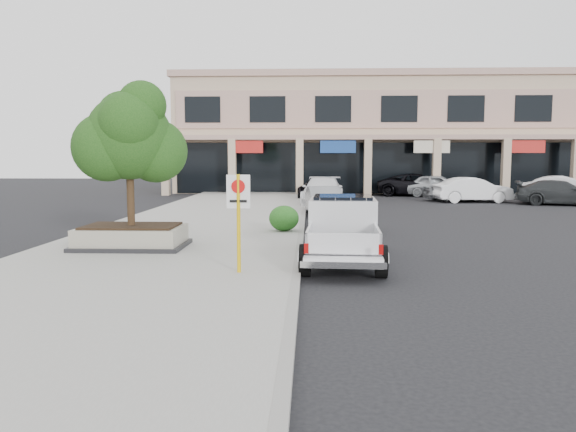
{
  "coord_description": "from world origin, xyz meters",
  "views": [
    {
      "loc": [
        -1.24,
        -14.45,
        2.84
      ],
      "look_at": [
        -1.86,
        1.5,
        1.17
      ],
      "focal_mm": 35.0,
      "sensor_mm": 36.0,
      "label": 1
    }
  ],
  "objects_px": {
    "planter": "(132,237)",
    "pickup_truck": "(343,230)",
    "no_parking_sign": "(238,210)",
    "lot_car_b": "(473,190)",
    "lot_car_f": "(565,190)",
    "lot_car_a": "(454,191)",
    "lot_car_e": "(438,186)",
    "curb_car_a": "(343,214)",
    "curb_car_c": "(323,191)",
    "lot_car_d": "(418,185)",
    "lot_car_c": "(561,193)",
    "planter_tree": "(135,138)",
    "curb_car_d": "(318,189)",
    "curb_car_b": "(324,201)"
  },
  "relations": [
    {
      "from": "curb_car_a",
      "to": "lot_car_c",
      "type": "xyz_separation_m",
      "value": [
        13.69,
        12.6,
        0.06
      ]
    },
    {
      "from": "lot_car_d",
      "to": "lot_car_e",
      "type": "relative_size",
      "value": 1.23
    },
    {
      "from": "planter",
      "to": "lot_car_f",
      "type": "bearing_deg",
      "value": 41.87
    },
    {
      "from": "planter_tree",
      "to": "lot_car_d",
      "type": "xyz_separation_m",
      "value": [
        13.15,
        24.87,
        -2.6
      ]
    },
    {
      "from": "pickup_truck",
      "to": "lot_car_c",
      "type": "xyz_separation_m",
      "value": [
        14.05,
        18.89,
        -0.14
      ]
    },
    {
      "from": "lot_car_e",
      "to": "lot_car_f",
      "type": "bearing_deg",
      "value": -107.18
    },
    {
      "from": "no_parking_sign",
      "to": "lot_car_a",
      "type": "xyz_separation_m",
      "value": [
        11.08,
        24.07,
        -0.97
      ]
    },
    {
      "from": "planter",
      "to": "lot_car_f",
      "type": "height_order",
      "value": "lot_car_f"
    },
    {
      "from": "lot_car_c",
      "to": "lot_car_f",
      "type": "relative_size",
      "value": 1.0
    },
    {
      "from": "pickup_truck",
      "to": "lot_car_d",
      "type": "height_order",
      "value": "pickup_truck"
    },
    {
      "from": "lot_car_c",
      "to": "lot_car_f",
      "type": "bearing_deg",
      "value": -15.73
    },
    {
      "from": "curb_car_c",
      "to": "lot_car_a",
      "type": "xyz_separation_m",
      "value": [
        8.66,
        3.58,
        -0.17
      ]
    },
    {
      "from": "no_parking_sign",
      "to": "curb_car_b",
      "type": "relative_size",
      "value": 0.54
    },
    {
      "from": "planter_tree",
      "to": "lot_car_a",
      "type": "xyz_separation_m",
      "value": [
        14.62,
        20.39,
        -2.75
      ]
    },
    {
      "from": "curb_car_a",
      "to": "pickup_truck",
      "type": "bearing_deg",
      "value": -88.45
    },
    {
      "from": "no_parking_sign",
      "to": "curb_car_d",
      "type": "bearing_deg",
      "value": 85.02
    },
    {
      "from": "no_parking_sign",
      "to": "lot_car_e",
      "type": "distance_m",
      "value": 29.67
    },
    {
      "from": "pickup_truck",
      "to": "lot_car_c",
      "type": "height_order",
      "value": "pickup_truck"
    },
    {
      "from": "planter",
      "to": "lot_car_b",
      "type": "relative_size",
      "value": 0.67
    },
    {
      "from": "planter",
      "to": "pickup_truck",
      "type": "xyz_separation_m",
      "value": [
        6.22,
        -1.41,
        0.41
      ]
    },
    {
      "from": "planter_tree",
      "to": "lot_car_f",
      "type": "relative_size",
      "value": 0.79
    },
    {
      "from": "planter",
      "to": "curb_car_a",
      "type": "distance_m",
      "value": 8.2
    },
    {
      "from": "pickup_truck",
      "to": "lot_car_b",
      "type": "height_order",
      "value": "pickup_truck"
    },
    {
      "from": "lot_car_d",
      "to": "curb_car_d",
      "type": "bearing_deg",
      "value": 125.96
    },
    {
      "from": "lot_car_b",
      "to": "lot_car_f",
      "type": "relative_size",
      "value": 0.94
    },
    {
      "from": "no_parking_sign",
      "to": "lot_car_b",
      "type": "bearing_deg",
      "value": 62.43
    },
    {
      "from": "no_parking_sign",
      "to": "lot_car_b",
      "type": "xyz_separation_m",
      "value": [
        11.94,
        22.87,
        -0.85
      ]
    },
    {
      "from": "planter",
      "to": "pickup_truck",
      "type": "distance_m",
      "value": 6.39
    },
    {
      "from": "lot_car_f",
      "to": "lot_car_d",
      "type": "bearing_deg",
      "value": 72.83
    },
    {
      "from": "curb_car_a",
      "to": "curb_car_c",
      "type": "distance_m",
      "value": 12.1
    },
    {
      "from": "pickup_truck",
      "to": "lot_car_f",
      "type": "relative_size",
      "value": 1.1
    },
    {
      "from": "curb_car_d",
      "to": "lot_car_f",
      "type": "xyz_separation_m",
      "value": [
        15.29,
        -2.96,
        0.14
      ]
    },
    {
      "from": "curb_car_b",
      "to": "lot_car_b",
      "type": "distance_m",
      "value": 12.75
    },
    {
      "from": "lot_car_a",
      "to": "planter_tree",
      "type": "bearing_deg",
      "value": 137.93
    },
    {
      "from": "planter",
      "to": "lot_car_d",
      "type": "distance_m",
      "value": 28.33
    },
    {
      "from": "curb_car_c",
      "to": "lot_car_d",
      "type": "xyz_separation_m",
      "value": [
        7.18,
        8.06,
        -0.02
      ]
    },
    {
      "from": "lot_car_b",
      "to": "lot_car_c",
      "type": "relative_size",
      "value": 0.94
    },
    {
      "from": "pickup_truck",
      "to": "lot_car_e",
      "type": "relative_size",
      "value": 1.17
    },
    {
      "from": "lot_car_d",
      "to": "planter",
      "type": "bearing_deg",
      "value": 165.4
    },
    {
      "from": "planter_tree",
      "to": "curb_car_d",
      "type": "height_order",
      "value": "planter_tree"
    },
    {
      "from": "curb_car_c",
      "to": "lot_car_d",
      "type": "height_order",
      "value": "curb_car_c"
    },
    {
      "from": "lot_car_a",
      "to": "lot_car_e",
      "type": "height_order",
      "value": "lot_car_e"
    },
    {
      "from": "no_parking_sign",
      "to": "pickup_truck",
      "type": "xyz_separation_m",
      "value": [
        2.55,
        2.12,
        -0.75
      ]
    },
    {
      "from": "lot_car_f",
      "to": "planter",
      "type": "bearing_deg",
      "value": 152.08
    },
    {
      "from": "curb_car_b",
      "to": "lot_car_c",
      "type": "height_order",
      "value": "lot_car_c"
    },
    {
      "from": "curb_car_c",
      "to": "lot_car_e",
      "type": "height_order",
      "value": "curb_car_c"
    },
    {
      "from": "curb_car_b",
      "to": "curb_car_d",
      "type": "height_order",
      "value": "curb_car_b"
    },
    {
      "from": "lot_car_e",
      "to": "lot_car_b",
      "type": "bearing_deg",
      "value": -146.36
    },
    {
      "from": "lot_car_a",
      "to": "lot_car_d",
      "type": "bearing_deg",
      "value": 11.79
    },
    {
      "from": "lot_car_b",
      "to": "lot_car_a",
      "type": "bearing_deg",
      "value": 29.77
    }
  ]
}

